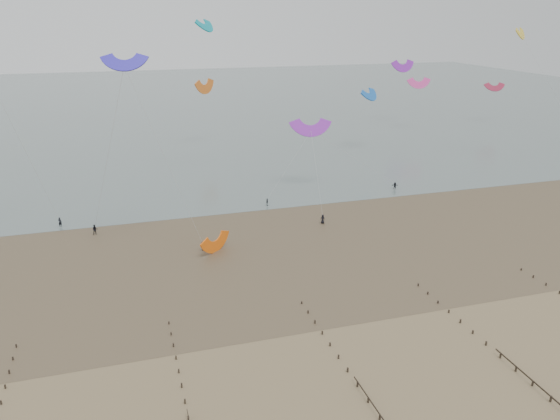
# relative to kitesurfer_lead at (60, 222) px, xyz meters

# --- Properties ---
(ground) EXTENTS (500.00, 500.00, 0.00)m
(ground) POSITION_rel_kitesurfer_lead_xyz_m (29.89, -52.22, -0.92)
(ground) COLOR brown
(ground) RESTS_ON ground
(sea_and_shore) EXTENTS (500.00, 665.00, 0.03)m
(sea_and_shore) POSITION_rel_kitesurfer_lead_xyz_m (25.81, -17.82, -0.91)
(sea_and_shore) COLOR #475654
(sea_and_shore) RESTS_ON ground
(kitesurfer_lead) EXTENTS (0.79, 0.67, 1.84)m
(kitesurfer_lead) POSITION_rel_kitesurfer_lead_xyz_m (0.00, 0.00, 0.00)
(kitesurfer_lead) COLOR black
(kitesurfer_lead) RESTS_ON ground
(kitesurfers) EXTENTS (115.36, 22.48, 1.90)m
(kitesurfers) POSITION_rel_kitesurfer_lead_xyz_m (47.08, -6.81, -0.08)
(kitesurfers) COLOR black
(kitesurfers) RESTS_ON ground
(grounded_kite) EXTENTS (7.56, 7.39, 3.28)m
(grounded_kite) POSITION_rel_kitesurfer_lead_xyz_m (25.82, -19.53, -0.92)
(grounded_kite) COLOR #FF6510
(grounded_kite) RESTS_ON ground
(kites_airborne) EXTENTS (227.58, 130.53, 40.04)m
(kites_airborne) POSITION_rel_kitesurfer_lead_xyz_m (23.05, 42.71, 21.14)
(kites_airborne) COLOR maroon
(kites_airborne) RESTS_ON ground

